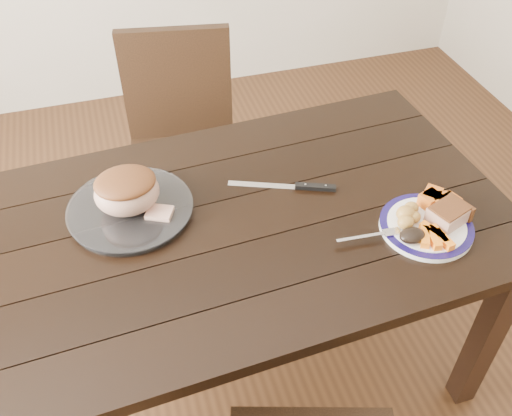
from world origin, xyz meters
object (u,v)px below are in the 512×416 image
object	(u,v)px
serving_platter	(131,210)
carving_knife	(302,187)
roast_joint	(127,192)
pork_slice	(448,215)
fork	(373,235)
dinner_plate	(426,227)
dining_table	(228,245)
chair_far	(182,138)

from	to	relation	value
serving_platter	carving_knife	xyz separation A→B (m)	(0.50, -0.04, -0.00)
roast_joint	pork_slice	bearing A→B (deg)	-20.38
pork_slice	roast_joint	size ratio (longest dim) A/B	0.55
serving_platter	fork	xyz separation A→B (m)	(0.61, -0.30, 0.01)
fork	dinner_plate	bearing A→B (deg)	3.57
dining_table	chair_far	xyz separation A→B (m)	(0.00, 0.74, -0.13)
dinner_plate	serving_platter	bearing A→B (deg)	158.56
dinner_plate	carving_knife	world-z (taller)	dinner_plate
dinner_plate	chair_far	bearing A→B (deg)	119.26
fork	serving_platter	bearing A→B (deg)	157.77
serving_platter	fork	world-z (taller)	fork
dining_table	carving_knife	world-z (taller)	carving_knife
pork_slice	carving_knife	distance (m)	0.42
dining_table	roast_joint	size ratio (longest dim) A/B	9.21
chair_far	pork_slice	world-z (taller)	chair_far
dinner_plate	carving_knife	bearing A→B (deg)	135.82
chair_far	serving_platter	size ratio (longest dim) A/B	2.71
dining_table	chair_far	distance (m)	0.75
dinner_plate	roast_joint	size ratio (longest dim) A/B	1.42
fork	carving_knife	bearing A→B (deg)	116.59
chair_far	dinner_plate	distance (m)	1.08
serving_platter	fork	distance (m)	0.68
dining_table	fork	distance (m)	0.42
fork	carving_knife	xyz separation A→B (m)	(-0.11, 0.26, -0.01)
roast_joint	carving_knife	bearing A→B (deg)	-4.82
chair_far	fork	xyz separation A→B (m)	(0.36, -0.92, 0.25)
dining_table	fork	bearing A→B (deg)	-26.93
pork_slice	carving_knife	bearing A→B (deg)	140.77
dinner_plate	roast_joint	world-z (taller)	roast_joint
dining_table	dinner_plate	bearing A→B (deg)	-19.50
dining_table	dinner_plate	size ratio (longest dim) A/B	6.50
pork_slice	carving_knife	xyz separation A→B (m)	(-0.32, 0.26, -0.04)
chair_far	serving_platter	distance (m)	0.71
serving_platter	dinner_plate	bearing A→B (deg)	-21.44
chair_far	serving_platter	bearing A→B (deg)	78.20
chair_far	pork_slice	bearing A→B (deg)	131.90
chair_far	carving_knife	world-z (taller)	chair_far
roast_joint	serving_platter	bearing A→B (deg)	0.00
dinner_plate	fork	xyz separation A→B (m)	(-0.16, 0.00, 0.01)
pork_slice	dining_table	bearing A→B (deg)	161.86
serving_platter	pork_slice	size ratio (longest dim) A/B	3.46
dining_table	roast_joint	bearing A→B (deg)	154.70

